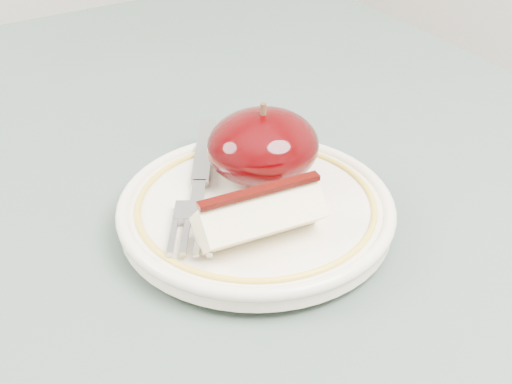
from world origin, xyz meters
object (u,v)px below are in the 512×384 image
apple_half (263,146)px  fork (200,183)px  table (108,361)px  plate (256,210)px

apple_half → fork: bearing=170.2°
table → plate: (0.11, -0.02, 0.10)m
apple_half → plate: bearing=-129.1°
table → fork: bearing=9.7°
apple_half → fork: size_ratio=0.52×
plate → fork: (-0.02, 0.04, 0.01)m
table → plate: plate is taller
table → fork: size_ratio=6.00×
table → apple_half: bearing=2.9°
table → plate: size_ratio=4.92×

